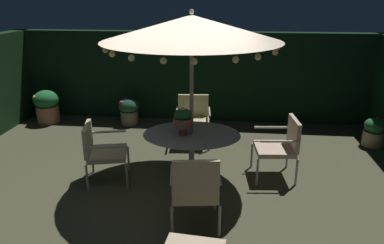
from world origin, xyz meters
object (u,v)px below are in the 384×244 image
(potted_plant_back_center, at_px, (129,110))
(patio_dining_table, at_px, (192,142))
(patio_umbrella, at_px, (192,28))
(patio_chair_northeast, at_px, (281,143))
(patio_chair_southeast, at_px, (101,149))
(patio_chair_north, at_px, (195,188))
(potted_plant_right_far, at_px, (47,105))
(centerpiece_planter, at_px, (183,119))
(patio_chair_east, at_px, (193,116))
(potted_plant_right_near, at_px, (375,132))

(potted_plant_back_center, bearing_deg, patio_dining_table, -54.43)
(patio_dining_table, bearing_deg, patio_umbrella, -166.34)
(patio_chair_northeast, bearing_deg, patio_chair_southeast, -170.64)
(patio_chair_north, xyz_separation_m, potted_plant_right_far, (-3.71, 3.62, -0.17))
(centerpiece_planter, distance_m, patio_chair_east, 1.49)
(patio_chair_southeast, relative_size, potted_plant_right_near, 1.70)
(potted_plant_right_near, distance_m, potted_plant_back_center, 5.04)
(patio_chair_north, bearing_deg, patio_chair_southeast, 145.55)
(patio_umbrella, relative_size, patio_chair_north, 2.60)
(patio_dining_table, relative_size, centerpiece_planter, 3.51)
(patio_umbrella, relative_size, patio_chair_east, 2.81)
(patio_umbrella, relative_size, patio_chair_southeast, 2.78)
(patio_dining_table, xyz_separation_m, potted_plant_right_near, (3.34, 1.60, -0.29))
(potted_plant_right_near, height_order, potted_plant_back_center, potted_plant_back_center)
(centerpiece_planter, relative_size, potted_plant_right_near, 0.79)
(patio_chair_east, bearing_deg, patio_umbrella, -85.00)
(potted_plant_right_far, relative_size, potted_plant_back_center, 1.25)
(patio_chair_north, height_order, patio_chair_southeast, patio_chair_north)
(patio_umbrella, xyz_separation_m, patio_chair_southeast, (-1.36, -0.32, -1.76))
(patio_chair_east, distance_m, potted_plant_back_center, 1.79)
(patio_chair_northeast, xyz_separation_m, patio_chair_southeast, (-2.75, -0.45, -0.02))
(patio_dining_table, bearing_deg, patio_chair_northeast, 5.32)
(centerpiece_planter, xyz_separation_m, potted_plant_back_center, (-1.52, 2.35, -0.65))
(patio_chair_southeast, height_order, potted_plant_right_far, patio_chair_southeast)
(centerpiece_planter, bearing_deg, patio_dining_table, 17.99)
(potted_plant_right_far, distance_m, potted_plant_right_near, 6.88)
(patio_chair_east, xyz_separation_m, potted_plant_right_near, (3.46, 0.21, -0.26))
(potted_plant_right_far, bearing_deg, patio_chair_north, -44.31)
(patio_chair_northeast, xyz_separation_m, potted_plant_right_near, (1.95, 1.47, -0.28))
(centerpiece_planter, relative_size, potted_plant_right_far, 0.58)
(patio_chair_northeast, height_order, patio_chair_southeast, patio_chair_northeast)
(potted_plant_right_near, bearing_deg, potted_plant_right_far, 174.72)
(patio_umbrella, bearing_deg, patio_chair_east, 95.00)
(potted_plant_right_far, xyz_separation_m, potted_plant_right_near, (6.85, -0.63, -0.11))
(centerpiece_planter, height_order, patio_chair_north, centerpiece_planter)
(patio_umbrella, height_order, potted_plant_right_far, patio_umbrella)
(potted_plant_right_far, xyz_separation_m, potted_plant_back_center, (1.86, 0.07, -0.07))
(centerpiece_planter, height_order, potted_plant_right_near, centerpiece_planter)
(patio_chair_north, distance_m, potted_plant_back_center, 4.13)
(patio_chair_north, height_order, patio_chair_northeast, patio_chair_north)
(centerpiece_planter, distance_m, potted_plant_back_center, 2.87)
(patio_chair_north, relative_size, patio_chair_northeast, 1.03)
(patio_chair_east, bearing_deg, patio_chair_northeast, -39.69)
(patio_umbrella, distance_m, patio_chair_east, 2.24)
(patio_umbrella, relative_size, potted_plant_right_far, 3.51)
(patio_chair_northeast, bearing_deg, potted_plant_back_center, 144.43)
(patio_chair_southeast, relative_size, potted_plant_back_center, 1.57)
(patio_umbrella, distance_m, potted_plant_back_center, 3.46)
(centerpiece_planter, height_order, patio_chair_southeast, centerpiece_planter)
(patio_umbrella, relative_size, patio_chair_northeast, 2.68)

